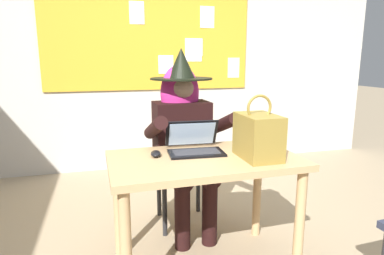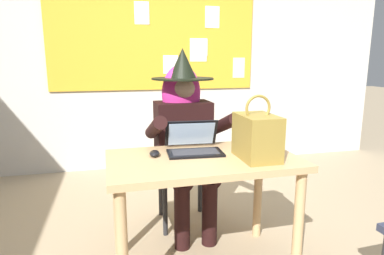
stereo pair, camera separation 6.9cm
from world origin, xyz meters
name	(u,v)px [view 2 (the right image)]	position (x,y,z in m)	size (l,w,h in m)	color
wall_back_bulletin	(155,54)	(0.00, 2.17, 1.37)	(5.94, 2.35, 2.71)	beige
desk_main	(203,175)	(-0.01, 0.01, 0.62)	(1.14, 0.67, 0.73)	tan
chair_at_desk	(182,158)	(0.01, 0.69, 0.52)	(0.44, 0.44, 0.92)	#4C1E19
person_costumed	(185,128)	(0.01, 0.57, 0.79)	(0.60, 0.70, 1.39)	black
laptop	(194,145)	(-0.03, 0.14, 0.77)	(0.36, 0.31, 0.19)	black
computer_mouse	(154,153)	(-0.29, 0.10, 0.75)	(0.06, 0.10, 0.03)	black
handbag	(257,136)	(0.29, -0.09, 0.86)	(0.20, 0.30, 0.38)	olive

